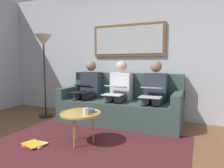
{
  "coord_description": "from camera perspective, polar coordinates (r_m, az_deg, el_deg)",
  "views": [
    {
      "loc": [
        -1.34,
        1.43,
        1.1
      ],
      "look_at": [
        0.0,
        -1.7,
        0.75
      ],
      "focal_mm": 32.97,
      "sensor_mm": 36.0,
      "label": 1
    }
  ],
  "objects": [
    {
      "name": "coffee_table",
      "position": [
        2.83,
        -8.7,
        -8.18
      ],
      "size": [
        0.55,
        0.55,
        0.44
      ],
      "color": "tan",
      "rests_on": "ground_plane"
    },
    {
      "name": "laptop_white",
      "position": [
        3.54,
        0.7,
        -1.7
      ],
      "size": [
        0.34,
        0.38,
        0.16
      ],
      "color": "white"
    },
    {
      "name": "framed_mirror",
      "position": [
        4.18,
        4.44,
        12.02
      ],
      "size": [
        1.47,
        0.05,
        0.63
      ],
      "color": "brown"
    },
    {
      "name": "wall_rear",
      "position": [
        4.25,
        4.82,
        8.53
      ],
      "size": [
        6.0,
        0.12,
        2.6
      ],
      "primitive_type": "cube",
      "color": "#B7BCC6",
      "rests_on": "ground_plane"
    },
    {
      "name": "area_rug",
      "position": [
        2.86,
        -7.0,
        -16.68
      ],
      "size": [
        2.6,
        1.8,
        0.01
      ],
      "primitive_type": "cube",
      "color": "#4C1E23",
      "rests_on": "ground_plane"
    },
    {
      "name": "laptop_black",
      "position": [
        3.82,
        -8.25,
        -1.35
      ],
      "size": [
        0.31,
        0.33,
        0.15
      ],
      "color": "black"
    },
    {
      "name": "cup",
      "position": [
        2.7,
        -7.38,
        -7.56
      ],
      "size": [
        0.07,
        0.07,
        0.09
      ],
      "primitive_type": "cylinder",
      "color": "silver",
      "rests_on": "coffee_table"
    },
    {
      "name": "bowl",
      "position": [
        2.84,
        -6.32,
        -7.31
      ],
      "size": [
        0.15,
        0.15,
        0.05
      ],
      "primitive_type": "cylinder",
      "color": "slate",
      "rests_on": "coffee_table"
    },
    {
      "name": "magazine_stack",
      "position": [
        3.03,
        -20.76,
        -15.38
      ],
      "size": [
        0.33,
        0.27,
        0.03
      ],
      "color": "red",
      "rests_on": "ground_plane"
    },
    {
      "name": "laptop_silver",
      "position": [
        3.35,
        10.88,
        -2.22
      ],
      "size": [
        0.34,
        0.38,
        0.16
      ],
      "color": "silver"
    },
    {
      "name": "person_right",
      "position": [
        4.03,
        -6.43,
        -1.17
      ],
      "size": [
        0.38,
        0.58,
        1.14
      ],
      "color": "#2D3342",
      "rests_on": "couch"
    },
    {
      "name": "standing_lamp",
      "position": [
        4.38,
        -18.42,
        9.11
      ],
      "size": [
        0.32,
        0.32,
        1.66
      ],
      "color": "black",
      "rests_on": "ground_plane"
    },
    {
      "name": "person_left",
      "position": [
        3.58,
        11.69,
        -2.13
      ],
      "size": [
        0.38,
        0.58,
        1.14
      ],
      "color": "#2D3342",
      "rests_on": "couch"
    },
    {
      "name": "couch",
      "position": [
        3.87,
        2.44,
        -5.89
      ],
      "size": [
        2.2,
        0.9,
        0.9
      ],
      "color": "#384C47",
      "rests_on": "ground_plane"
    },
    {
      "name": "person_middle",
      "position": [
        3.76,
        2.09,
        -1.65
      ],
      "size": [
        0.38,
        0.58,
        1.14
      ],
      "color": "silver",
      "rests_on": "couch"
    }
  ]
}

